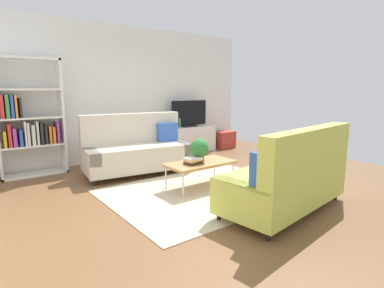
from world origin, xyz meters
name	(u,v)px	position (x,y,z in m)	size (l,w,h in m)	color
ground_plane	(205,188)	(0.00, 0.00, 0.00)	(7.68, 7.68, 0.00)	brown
wall_far	(125,94)	(0.00, 2.80, 1.45)	(6.40, 0.12, 2.90)	white
area_rug	(206,191)	(-0.09, -0.13, 0.01)	(2.90, 2.20, 0.01)	beige
couch_beige	(137,150)	(-0.42, 1.48, 0.44)	(2.00, 1.09, 1.10)	beige
couch_green	(288,178)	(0.25, -1.36, 0.45)	(1.99, 1.06, 1.10)	#C1CC51
coffee_table	(200,164)	(-0.04, 0.07, 0.39)	(1.10, 0.56, 0.42)	#B7844C
tv_console	(189,139)	(1.51, 2.46, 0.32)	(1.40, 0.44, 0.64)	silver
tv	(189,114)	(1.51, 2.44, 0.95)	(1.00, 0.20, 0.64)	black
bookshelf	(28,121)	(-2.03, 2.48, 0.99)	(1.10, 0.36, 2.10)	white
storage_trunk	(224,139)	(2.61, 2.36, 0.22)	(0.52, 0.40, 0.44)	#B2382D
potted_plant	(199,149)	(-0.06, 0.07, 0.63)	(0.29, 0.29, 0.38)	brown
table_book_0	(193,163)	(-0.20, 0.04, 0.44)	(0.24, 0.18, 0.04)	#262626
table_book_1	(193,161)	(-0.20, 0.04, 0.47)	(0.24, 0.18, 0.03)	orange
table_book_2	(193,159)	(-0.20, 0.04, 0.50)	(0.24, 0.18, 0.04)	silver
vase_0	(168,125)	(0.93, 2.51, 0.71)	(0.11, 0.11, 0.13)	#33B29E
bottle_0	(176,123)	(1.10, 2.42, 0.75)	(0.06, 0.06, 0.22)	silver
bottle_1	(180,123)	(1.20, 2.42, 0.76)	(0.05, 0.05, 0.23)	#3F8C4C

